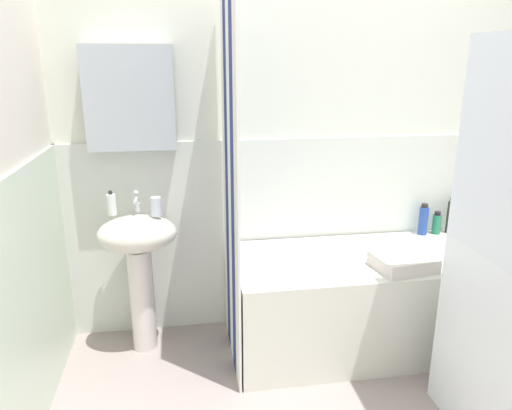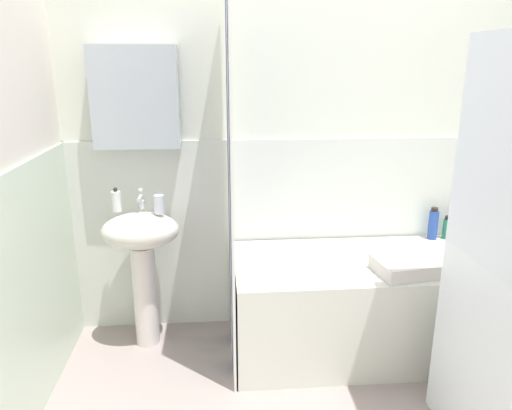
{
  "view_description": "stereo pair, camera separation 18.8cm",
  "coord_description": "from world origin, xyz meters",
  "px_view_note": "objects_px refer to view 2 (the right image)",
  "views": [
    {
      "loc": [
        -0.84,
        -1.56,
        1.64
      ],
      "look_at": [
        -0.45,
        0.86,
        0.91
      ],
      "focal_mm": 33.57,
      "sensor_mm": 36.0,
      "label": 1
    },
    {
      "loc": [
        -0.66,
        -1.58,
        1.64
      ],
      "look_at": [
        -0.45,
        0.86,
        0.91
      ],
      "focal_mm": 33.57,
      "sensor_mm": 36.0,
      "label": 2
    }
  ],
  "objects_px": {
    "bathtub": "(368,304)",
    "towel_folded": "(405,267)",
    "toothbrush_cup": "(159,204)",
    "shampoo_bottle": "(463,221)",
    "sink": "(142,250)",
    "soap_dispenser": "(116,201)",
    "conditioner_bottle": "(433,224)",
    "lotion_bottle": "(447,228)"
  },
  "relations": [
    {
      "from": "bathtub",
      "to": "towel_folded",
      "type": "distance_m",
      "value": 0.39
    },
    {
      "from": "toothbrush_cup",
      "to": "bathtub",
      "type": "distance_m",
      "value": 1.34
    },
    {
      "from": "shampoo_bottle",
      "to": "towel_folded",
      "type": "distance_m",
      "value": 0.75
    },
    {
      "from": "sink",
      "to": "shampoo_bottle",
      "type": "bearing_deg",
      "value": 3.85
    },
    {
      "from": "soap_dispenser",
      "to": "conditioner_bottle",
      "type": "relative_size",
      "value": 0.68
    },
    {
      "from": "shampoo_bottle",
      "to": "conditioner_bottle",
      "type": "xyz_separation_m",
      "value": [
        -0.2,
        -0.0,
        -0.01
      ]
    },
    {
      "from": "bathtub",
      "to": "lotion_bottle",
      "type": "relative_size",
      "value": 10.44
    },
    {
      "from": "soap_dispenser",
      "to": "towel_folded",
      "type": "bearing_deg",
      "value": -15.13
    },
    {
      "from": "toothbrush_cup",
      "to": "conditioner_bottle",
      "type": "relative_size",
      "value": 0.52
    },
    {
      "from": "soap_dispenser",
      "to": "conditioner_bottle",
      "type": "distance_m",
      "value": 1.94
    },
    {
      "from": "conditioner_bottle",
      "to": "towel_folded",
      "type": "relative_size",
      "value": 0.68
    },
    {
      "from": "towel_folded",
      "to": "bathtub",
      "type": "bearing_deg",
      "value": 120.37
    },
    {
      "from": "bathtub",
      "to": "lotion_bottle",
      "type": "bearing_deg",
      "value": 26.78
    },
    {
      "from": "toothbrush_cup",
      "to": "shampoo_bottle",
      "type": "height_order",
      "value": "toothbrush_cup"
    },
    {
      "from": "bathtub",
      "to": "conditioner_bottle",
      "type": "bearing_deg",
      "value": 31.21
    },
    {
      "from": "sink",
      "to": "shampoo_bottle",
      "type": "distance_m",
      "value": 1.99
    },
    {
      "from": "toothbrush_cup",
      "to": "conditioner_bottle",
      "type": "bearing_deg",
      "value": 4.48
    },
    {
      "from": "lotion_bottle",
      "to": "conditioner_bottle",
      "type": "bearing_deg",
      "value": 179.13
    },
    {
      "from": "sink",
      "to": "towel_folded",
      "type": "xyz_separation_m",
      "value": [
        1.42,
        -0.36,
        0.0
      ]
    },
    {
      "from": "shampoo_bottle",
      "to": "conditioner_bottle",
      "type": "distance_m",
      "value": 0.2
    },
    {
      "from": "toothbrush_cup",
      "to": "lotion_bottle",
      "type": "height_order",
      "value": "toothbrush_cup"
    },
    {
      "from": "towel_folded",
      "to": "conditioner_bottle",
      "type": "bearing_deg",
      "value": 53.09
    },
    {
      "from": "toothbrush_cup",
      "to": "sink",
      "type": "bearing_deg",
      "value": -179.77
    },
    {
      "from": "soap_dispenser",
      "to": "toothbrush_cup",
      "type": "xyz_separation_m",
      "value": [
        0.25,
        -0.06,
        -0.01
      ]
    },
    {
      "from": "conditioner_bottle",
      "to": "shampoo_bottle",
      "type": "bearing_deg",
      "value": 0.49
    },
    {
      "from": "shampoo_bottle",
      "to": "toothbrush_cup",
      "type": "bearing_deg",
      "value": -175.94
    },
    {
      "from": "shampoo_bottle",
      "to": "lotion_bottle",
      "type": "distance_m",
      "value": 0.11
    },
    {
      "from": "sink",
      "to": "bathtub",
      "type": "distance_m",
      "value": 1.35
    },
    {
      "from": "toothbrush_cup",
      "to": "shampoo_bottle",
      "type": "xyz_separation_m",
      "value": [
        1.87,
        0.13,
        -0.2
      ]
    },
    {
      "from": "soap_dispenser",
      "to": "towel_folded",
      "type": "xyz_separation_m",
      "value": [
        1.56,
        -0.42,
        -0.28
      ]
    },
    {
      "from": "shampoo_bottle",
      "to": "towel_folded",
      "type": "bearing_deg",
      "value": -138.87
    },
    {
      "from": "bathtub",
      "to": "towel_folded",
      "type": "relative_size",
      "value": 5.16
    },
    {
      "from": "toothbrush_cup",
      "to": "shampoo_bottle",
      "type": "relative_size",
      "value": 0.46
    },
    {
      "from": "sink",
      "to": "lotion_bottle",
      "type": "xyz_separation_m",
      "value": [
        1.88,
        0.13,
        0.03
      ]
    },
    {
      "from": "soap_dispenser",
      "to": "shampoo_bottle",
      "type": "distance_m",
      "value": 2.13
    },
    {
      "from": "shampoo_bottle",
      "to": "towel_folded",
      "type": "relative_size",
      "value": 0.77
    },
    {
      "from": "toothbrush_cup",
      "to": "towel_folded",
      "type": "height_order",
      "value": "toothbrush_cup"
    },
    {
      "from": "toothbrush_cup",
      "to": "conditioner_bottle",
      "type": "xyz_separation_m",
      "value": [
        1.68,
        0.13,
        -0.21
      ]
    },
    {
      "from": "lotion_bottle",
      "to": "towel_folded",
      "type": "bearing_deg",
      "value": -133.41
    },
    {
      "from": "sink",
      "to": "toothbrush_cup",
      "type": "distance_m",
      "value": 0.29
    },
    {
      "from": "bathtub",
      "to": "towel_folded",
      "type": "xyz_separation_m",
      "value": [
        0.12,
        -0.2,
        0.32
      ]
    },
    {
      "from": "bathtub",
      "to": "shampoo_bottle",
      "type": "height_order",
      "value": "shampoo_bottle"
    }
  ]
}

